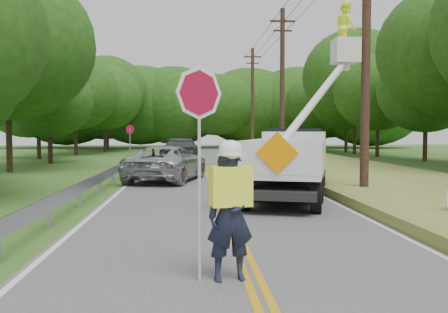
{
  "coord_description": "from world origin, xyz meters",
  "views": [
    {
      "loc": [
        -0.92,
        -7.19,
        2.19
      ],
      "look_at": [
        0.0,
        6.0,
        1.5
      ],
      "focal_mm": 39.13,
      "sensor_mm": 36.0,
      "label": 1
    }
  ],
  "objects": [
    {
      "name": "treeline_left",
      "position": [
        -10.41,
        28.55,
        5.82
      ],
      "size": [
        10.68,
        55.53,
        10.8
      ],
      "color": "#332319",
      "rests_on": "ground"
    },
    {
      "name": "flagger",
      "position": [
        -0.35,
        -0.2,
        1.12
      ],
      "size": [
        1.16,
        0.56,
        3.09
      ],
      "color": "#191E33",
      "rests_on": "road"
    },
    {
      "name": "suv_darkgrey",
      "position": [
        -1.47,
        23.4,
        0.88
      ],
      "size": [
        2.53,
        5.98,
        1.72
      ],
      "primitive_type": "imported",
      "rotation": [
        0.0,
        0.0,
        3.12
      ],
      "color": "#3C4044",
      "rests_on": "road"
    },
    {
      "name": "ground",
      "position": [
        0.0,
        0.0,
        0.0
      ],
      "size": [
        140.0,
        140.0,
        0.0
      ],
      "primitive_type": "plane",
      "color": "#315818",
      "rests_on": "ground"
    },
    {
      "name": "treeline_right",
      "position": [
        15.31,
        24.73,
        6.59
      ],
      "size": [
        11.34,
        53.94,
        11.87
      ],
      "color": "#332319",
      "rests_on": "ground"
    },
    {
      "name": "bucket_truck",
      "position": [
        2.62,
        8.9,
        1.49
      ],
      "size": [
        4.47,
        6.86,
        6.45
      ],
      "color": "black",
      "rests_on": "road"
    },
    {
      "name": "tall_grass_verge",
      "position": [
        7.1,
        14.0,
        0.15
      ],
      "size": [
        7.0,
        96.0,
        0.3
      ],
      "primitive_type": "cube",
      "color": "olive",
      "rests_on": "ground"
    },
    {
      "name": "utility_poles",
      "position": [
        5.0,
        17.02,
        5.27
      ],
      "size": [
        1.6,
        43.3,
        10.0
      ],
      "color": "black",
      "rests_on": "ground"
    },
    {
      "name": "road",
      "position": [
        0.0,
        14.0,
        0.01
      ],
      "size": [
        7.2,
        96.0,
        0.03
      ],
      "color": "#4E4E51",
      "rests_on": "ground"
    },
    {
      "name": "guardrail",
      "position": [
        -4.02,
        14.91,
        0.55
      ],
      "size": [
        0.18,
        48.0,
        0.77
      ],
      "color": "#9EA1A7",
      "rests_on": "ground"
    },
    {
      "name": "stop_sign_permanent",
      "position": [
        -4.4,
        21.4,
        1.7
      ],
      "size": [
        0.47,
        0.32,
        2.56
      ],
      "color": "#9EA1A7",
      "rests_on": "ground"
    },
    {
      "name": "treeline_horizon",
      "position": [
        1.13,
        56.36,
        5.5
      ],
      "size": [
        55.7,
        14.31,
        10.54
      ],
      "color": "#1D400F",
      "rests_on": "ground"
    },
    {
      "name": "suv_silver",
      "position": [
        -1.92,
        14.15,
        0.78
      ],
      "size": [
        3.83,
        5.96,
        1.53
      ],
      "primitive_type": "imported",
      "rotation": [
        0.0,
        0.0,
        2.89
      ],
      "color": "#ACAEB4",
      "rests_on": "road"
    }
  ]
}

